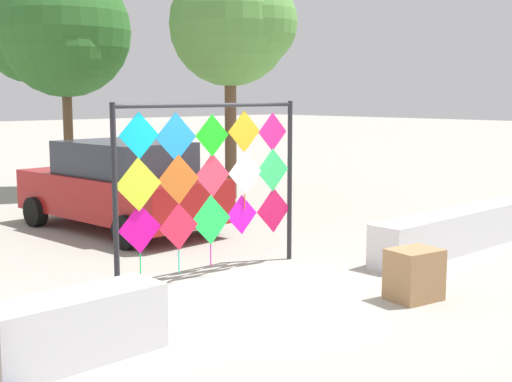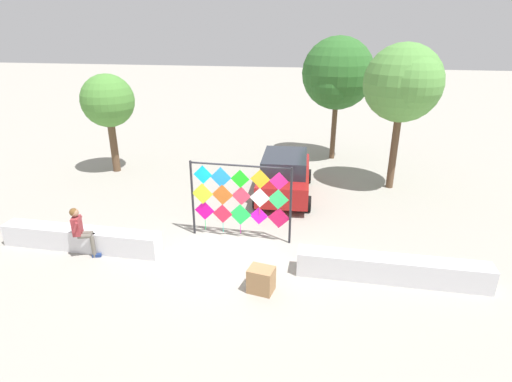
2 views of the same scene
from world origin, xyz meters
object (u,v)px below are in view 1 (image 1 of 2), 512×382
at_px(kite_display_rack, 211,173).
at_px(cardboard_box_large, 414,275).
at_px(tree_far_right, 59,33).
at_px(parked_car, 121,185).
at_px(tree_palm_like, 236,25).

relative_size(kite_display_rack, cardboard_box_large, 4.87).
height_order(kite_display_rack, tree_far_right, tree_far_right).
bearing_deg(cardboard_box_large, tree_far_right, 82.76).
relative_size(parked_car, tree_palm_like, 0.78).
bearing_deg(kite_display_rack, tree_palm_like, 45.39).
relative_size(parked_car, tree_far_right, 0.76).
relative_size(kite_display_rack, tree_far_right, 0.54).
bearing_deg(kite_display_rack, cardboard_box_large, -66.76).
bearing_deg(tree_palm_like, parked_car, -160.81).
relative_size(kite_display_rack, parked_car, 0.71).
xyz_separation_m(parked_car, tree_palm_like, (4.19, 1.46, 3.30)).
distance_m(tree_far_right, tree_palm_like, 4.60).
bearing_deg(tree_palm_like, tree_far_right, 123.47).
bearing_deg(tree_far_right, parked_car, -107.33).
relative_size(kite_display_rack, tree_palm_like, 0.55).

